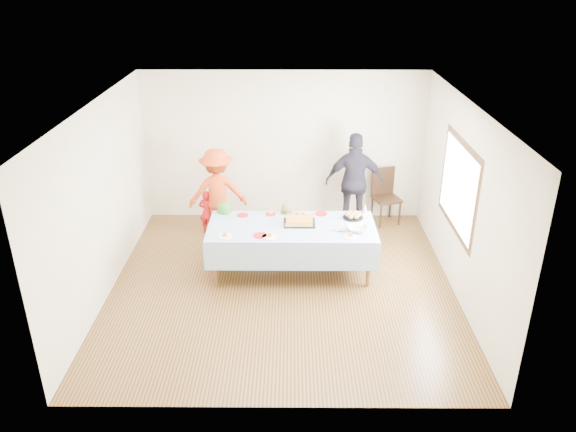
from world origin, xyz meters
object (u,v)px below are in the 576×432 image
party_table (292,229)px  adult_left (217,192)px  birthday_cake (299,221)px  dining_chair (385,192)px

party_table → adult_left: (-1.27, 1.35, 0.05)m
party_table → birthday_cake: birthday_cake is taller
dining_chair → adult_left: size_ratio=0.65×
dining_chair → adult_left: bearing=172.6°
birthday_cake → dining_chair: dining_chair is taller
party_table → adult_left: 1.86m
party_table → birthday_cake: bearing=37.3°
party_table → birthday_cake: (0.12, 0.09, 0.09)m
party_table → birthday_cake: 0.17m
party_table → dining_chair: 2.53m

